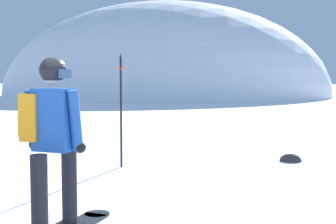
{
  "coord_description": "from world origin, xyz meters",
  "views": [
    {
      "loc": [
        1.54,
        -3.45,
        1.5
      ],
      "look_at": [
        -0.21,
        3.24,
        1.0
      ],
      "focal_mm": 47.43,
      "sensor_mm": 36.0,
      "label": 1
    }
  ],
  "objects": [
    {
      "name": "piste_marker_near",
      "position": [
        -1.15,
        3.67,
        1.12
      ],
      "size": [
        0.2,
        0.2,
        1.96
      ],
      "color": "black",
      "rests_on": "ground"
    },
    {
      "name": "ridge_peak_main",
      "position": [
        -9.19,
        36.43,
        0.0
      ],
      "size": [
        29.53,
        26.58,
        16.98
      ],
      "color": "white",
      "rests_on": "ground"
    },
    {
      "name": "snowboarder_main",
      "position": [
        -0.55,
        0.25,
        0.92
      ],
      "size": [
        0.65,
        1.83,
        1.71
      ],
      "color": "black",
      "rests_on": "ground"
    },
    {
      "name": "rock_dark",
      "position": [
        1.69,
        4.97,
        0.0
      ],
      "size": [
        0.4,
        0.34,
        0.28
      ],
      "color": "#383333",
      "rests_on": "ground"
    }
  ]
}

